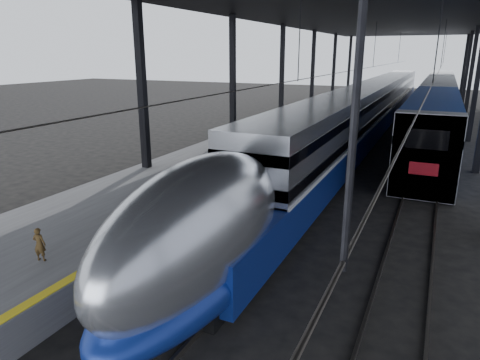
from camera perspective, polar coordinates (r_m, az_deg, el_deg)
The scene contains 8 objects.
ground at distance 15.53m, azimuth -5.92°, elevation -8.43°, with size 160.00×160.00×0.00m, color black.
platform at distance 34.34m, azimuth 6.22°, elevation 6.31°, with size 6.00×80.00×1.00m, color #4C4C4F.
yellow_strip at distance 33.48m, azimuth 10.81°, elevation 6.73°, with size 0.30×80.00×0.01m, color gold.
rails at distance 32.79m, azimuth 19.56°, elevation 4.22°, with size 6.52×80.00×0.16m.
canopy at distance 32.59m, azimuth 16.35°, elevation 20.45°, with size 18.00×75.00×9.47m.
tgv_train at distance 37.17m, azimuth 16.73°, elevation 8.73°, with size 2.89×65.20×4.14m.
second_train at distance 47.67m, azimuth 24.83°, elevation 9.62°, with size 2.92×56.05×4.02m.
child at distance 13.12m, azimuth -25.18°, elevation -7.76°, with size 0.35×0.23×0.97m, color #443016.
Camera 1 is at (7.36, -12.02, 6.52)m, focal length 32.00 mm.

